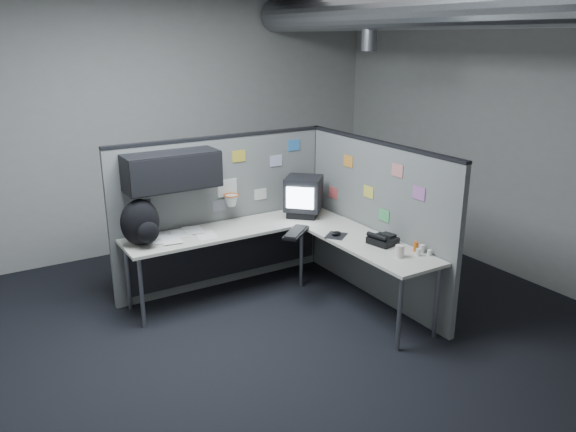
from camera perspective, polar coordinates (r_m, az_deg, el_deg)
room at (r=4.99m, az=6.27°, el=11.96°), size 5.62×5.62×3.22m
partition_back at (r=5.84m, az=-7.87°, el=1.74°), size 2.44×0.42×1.63m
partition_right at (r=5.76m, az=8.86°, el=-0.40°), size 0.07×2.23×1.63m
desk at (r=5.68m, az=-1.82°, el=-2.64°), size 2.31×2.11×0.73m
monitor at (r=6.08m, az=1.58°, el=2.07°), size 0.53×0.53×0.43m
keyboard at (r=5.54m, az=0.81°, el=-1.68°), size 0.42×0.38×0.04m
mouse at (r=5.51m, az=4.91°, el=-1.86°), size 0.28×0.27×0.05m
phone at (r=5.35m, az=9.57°, el=-2.38°), size 0.26×0.27×0.11m
bottles at (r=5.19m, az=13.30°, el=-3.33°), size 0.14×0.19×0.09m
cup at (r=5.06m, az=11.29°, el=-3.54°), size 0.09×0.09×0.11m
papers at (r=5.59m, az=-11.23°, el=-1.95°), size 0.73×0.52×0.02m
backpack at (r=5.36m, az=-14.73°, el=-0.71°), size 0.40×0.38×0.44m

